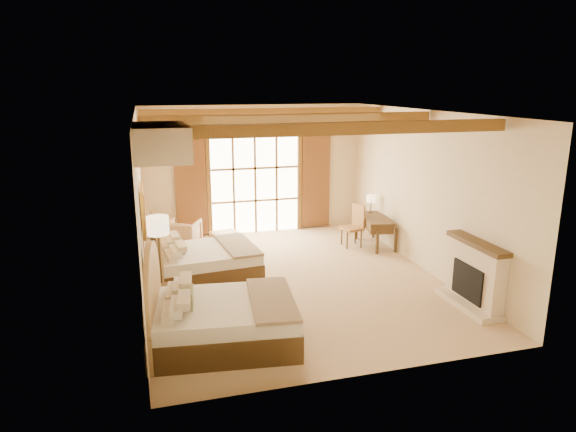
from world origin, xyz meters
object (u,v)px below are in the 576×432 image
object	(u,v)px
bed_near	(213,318)
nightstand	(163,304)
desk	(375,230)
bed_far	(197,260)
armchair	(183,234)

from	to	relation	value
bed_near	nightstand	world-z (taller)	bed_near
nightstand	desk	size ratio (longest dim) A/B	0.41
bed_far	desk	world-z (taller)	bed_far
bed_far	nightstand	xyz separation A→B (m)	(-0.72, -1.64, -0.12)
bed_near	armchair	bearing A→B (deg)	97.55
bed_near	nightstand	bearing A→B (deg)	129.98
bed_far	nightstand	bearing A→B (deg)	-119.47
bed_near	armchair	distance (m)	4.71
armchair	desk	size ratio (longest dim) A/B	0.54
armchair	desk	bearing A→B (deg)	-168.40
bed_far	nightstand	distance (m)	1.80
desk	bed_near	bearing A→B (deg)	-127.54
nightstand	desk	xyz separation A→B (m)	(4.96, 2.70, 0.09)
bed_far	armchair	xyz separation A→B (m)	(-0.12, 2.05, -0.06)
nightstand	armchair	xyz separation A→B (m)	(0.60, 3.69, 0.06)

